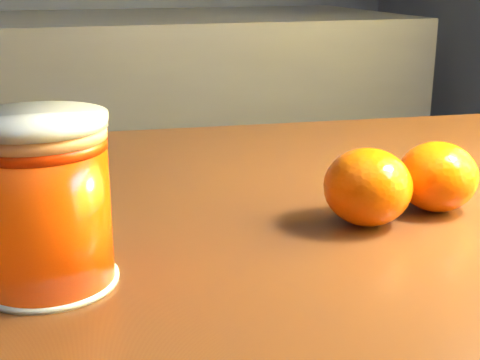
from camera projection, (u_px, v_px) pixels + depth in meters
name	position (u px, v px, depth m)	size (l,w,h in m)	color
table	(296.00, 333.00, 0.59)	(1.13, 0.84, 0.80)	#5D3217
juice_glass	(43.00, 203.00, 0.44)	(0.09, 0.09, 0.11)	#DE3B04
orange_front	(368.00, 187.00, 0.55)	(0.07, 0.07, 0.06)	#E55804
orange_back	(437.00, 177.00, 0.58)	(0.07, 0.07, 0.06)	#E55804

